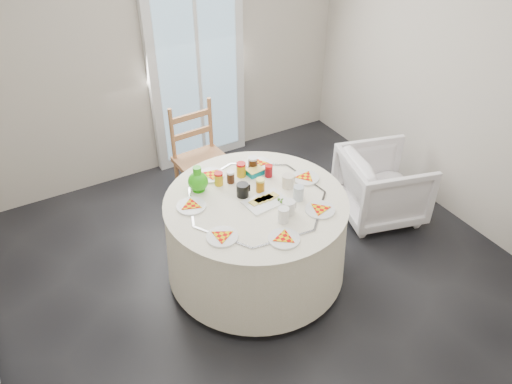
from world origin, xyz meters
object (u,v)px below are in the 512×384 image
table (256,236)px  green_pitcher (197,174)px  armchair (383,179)px  wooden_chair (203,163)px

table → green_pitcher: 0.67m
table → green_pitcher: size_ratio=7.08×
armchair → wooden_chair: bearing=70.6°
wooden_chair → armchair: wooden_chair is taller
wooden_chair → green_pitcher: bearing=-119.7°
wooden_chair → armchair: (1.33, -0.93, -0.08)m
wooden_chair → green_pitcher: wooden_chair is taller
wooden_chair → green_pitcher: (-0.34, -0.69, 0.40)m
armchair → green_pitcher: bearing=97.4°
armchair → green_pitcher: 1.75m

